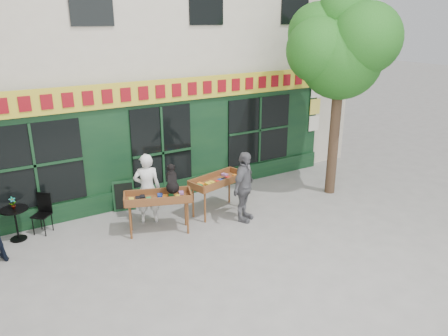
{
  "coord_description": "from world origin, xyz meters",
  "views": [
    {
      "loc": [
        -4.44,
        -8.12,
        4.8
      ],
      "look_at": [
        0.83,
        0.5,
        1.3
      ],
      "focal_mm": 35.0,
      "sensor_mm": 36.0,
      "label": 1
    }
  ],
  "objects_px": {
    "dog": "(172,179)",
    "book_cart_right": "(218,182)",
    "man_right": "(244,187)",
    "book_cart_center": "(158,200)",
    "woman": "(147,188)",
    "bistro_table": "(15,218)"
  },
  "relations": [
    {
      "from": "dog",
      "to": "woman",
      "type": "distance_m",
      "value": 0.88
    },
    {
      "from": "woman",
      "to": "bistro_table",
      "type": "height_order",
      "value": "woman"
    },
    {
      "from": "dog",
      "to": "woman",
      "type": "xyz_separation_m",
      "value": [
        -0.35,
        0.7,
        -0.41
      ]
    },
    {
      "from": "book_cart_center",
      "to": "dog",
      "type": "xyz_separation_m",
      "value": [
        0.35,
        -0.05,
        0.47
      ]
    },
    {
      "from": "book_cart_right",
      "to": "man_right",
      "type": "bearing_deg",
      "value": -81.87
    },
    {
      "from": "dog",
      "to": "man_right",
      "type": "xyz_separation_m",
      "value": [
        1.69,
        -0.46,
        -0.4
      ]
    },
    {
      "from": "book_cart_right",
      "to": "bistro_table",
      "type": "relative_size",
      "value": 2.11
    },
    {
      "from": "book_cart_center",
      "to": "man_right",
      "type": "relative_size",
      "value": 0.91
    },
    {
      "from": "bistro_table",
      "to": "dog",
      "type": "bearing_deg",
      "value": -22.94
    },
    {
      "from": "woman",
      "to": "book_cart_right",
      "type": "xyz_separation_m",
      "value": [
        1.74,
        -0.41,
        -0.06
      ]
    },
    {
      "from": "book_cart_center",
      "to": "book_cart_right",
      "type": "relative_size",
      "value": 1.01
    },
    {
      "from": "dog",
      "to": "bistro_table",
      "type": "xyz_separation_m",
      "value": [
        -3.25,
        1.37,
        -0.75
      ]
    },
    {
      "from": "dog",
      "to": "man_right",
      "type": "height_order",
      "value": "man_right"
    },
    {
      "from": "book_cart_right",
      "to": "bistro_table",
      "type": "xyz_separation_m",
      "value": [
        -4.64,
        1.08,
        -0.28
      ]
    },
    {
      "from": "woman",
      "to": "bistro_table",
      "type": "distance_m",
      "value": 2.99
    },
    {
      "from": "dog",
      "to": "book_cart_right",
      "type": "bearing_deg",
      "value": 31.95
    },
    {
      "from": "dog",
      "to": "man_right",
      "type": "distance_m",
      "value": 1.8
    },
    {
      "from": "woman",
      "to": "man_right",
      "type": "bearing_deg",
      "value": 170.55
    },
    {
      "from": "woman",
      "to": "man_right",
      "type": "distance_m",
      "value": 2.35
    },
    {
      "from": "book_cart_center",
      "to": "man_right",
      "type": "height_order",
      "value": "man_right"
    },
    {
      "from": "dog",
      "to": "woman",
      "type": "relative_size",
      "value": 0.34
    },
    {
      "from": "dog",
      "to": "bistro_table",
      "type": "distance_m",
      "value": 3.6
    }
  ]
}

